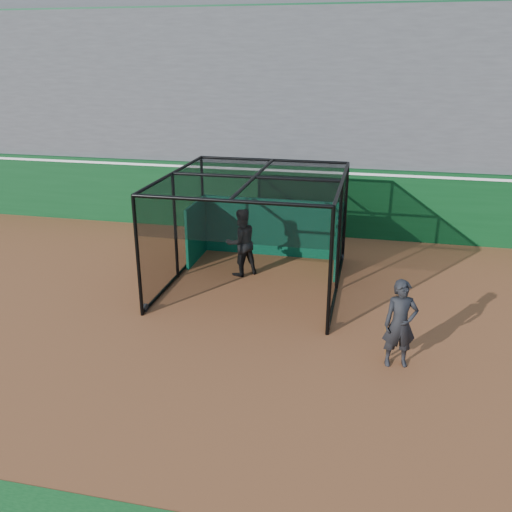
# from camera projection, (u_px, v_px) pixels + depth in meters

# --- Properties ---
(ground) EXTENTS (120.00, 120.00, 0.00)m
(ground) POSITION_uv_depth(u_px,v_px,m) (208.00, 339.00, 12.64)
(ground) COLOR brown
(ground) RESTS_ON ground
(outfield_wall) EXTENTS (50.00, 0.50, 2.50)m
(outfield_wall) POSITION_uv_depth(u_px,v_px,m) (276.00, 198.00, 19.97)
(outfield_wall) COLOR #0A3A17
(outfield_wall) RESTS_ON ground
(grandstand) EXTENTS (50.00, 7.85, 8.95)m
(grandstand) POSITION_uv_depth(u_px,v_px,m) (293.00, 100.00, 22.31)
(grandstand) COLOR #4C4C4F
(grandstand) RESTS_ON ground
(batting_cage) EXTENTS (4.79, 5.29, 3.13)m
(batting_cage) POSITION_uv_depth(u_px,v_px,m) (255.00, 232.00, 15.18)
(batting_cage) COLOR black
(batting_cage) RESTS_ON ground
(batter) EXTENTS (1.25, 1.23, 2.03)m
(batter) POSITION_uv_depth(u_px,v_px,m) (241.00, 242.00, 16.03)
(batter) COLOR black
(batter) RESTS_ON ground
(on_deck_player) EXTENTS (0.79, 0.60, 1.94)m
(on_deck_player) POSITION_uv_depth(u_px,v_px,m) (400.00, 324.00, 11.27)
(on_deck_player) COLOR black
(on_deck_player) RESTS_ON ground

